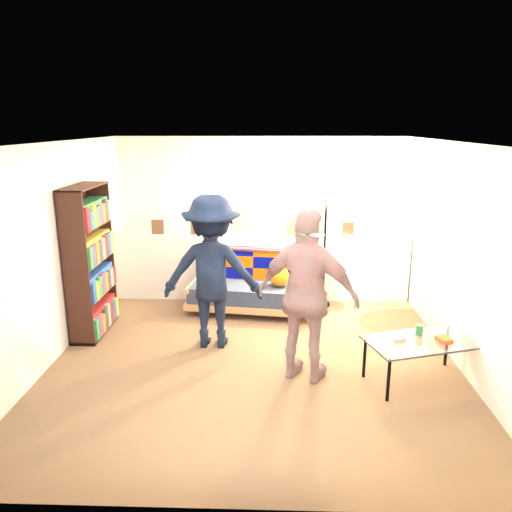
{
  "coord_description": "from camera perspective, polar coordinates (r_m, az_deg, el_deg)",
  "views": [
    {
      "loc": [
        0.19,
        -5.39,
        2.6
      ],
      "look_at": [
        0.0,
        0.4,
        1.05
      ],
      "focal_mm": 35.0,
      "sensor_mm": 36.0,
      "label": 1
    }
  ],
  "objects": [
    {
      "name": "ground",
      "position": [
        5.99,
        -0.13,
        -10.76
      ],
      "size": [
        5.0,
        5.0,
        0.0
      ],
      "primitive_type": "plane",
      "color": "brown",
      "rests_on": "ground"
    },
    {
      "name": "room_shell",
      "position": [
        5.94,
        0.02,
        5.98
      ],
      "size": [
        4.6,
        5.05,
        2.45
      ],
      "color": "silver",
      "rests_on": "ground"
    },
    {
      "name": "half_wall_ledge",
      "position": [
        7.49,
        0.36,
        -1.29
      ],
      "size": [
        4.45,
        0.15,
        1.0
      ],
      "primitive_type": "cube",
      "color": "silver",
      "rests_on": "ground"
    },
    {
      "name": "ledge_decor",
      "position": [
        7.32,
        -1.41,
        3.77
      ],
      "size": [
        2.97,
        0.02,
        0.45
      ],
      "color": "brown",
      "rests_on": "half_wall_ledge"
    },
    {
      "name": "futon_sofa",
      "position": [
        7.11,
        -0.42,
        -3.47
      ],
      "size": [
        1.84,
        1.04,
        0.75
      ],
      "color": "tan",
      "rests_on": "ground"
    },
    {
      "name": "bookshelf",
      "position": [
        6.56,
        -18.45,
        -1.07
      ],
      "size": [
        0.31,
        0.94,
        1.87
      ],
      "color": "black",
      "rests_on": "ground"
    },
    {
      "name": "coffee_table",
      "position": [
        5.42,
        18.42,
        -9.42
      ],
      "size": [
        1.24,
        0.91,
        0.57
      ],
      "color": "black",
      "rests_on": "ground"
    },
    {
      "name": "floor_lamp",
      "position": [
        7.16,
        8.05,
        3.04
      ],
      "size": [
        0.32,
        0.3,
        1.6
      ],
      "color": "black",
      "rests_on": "ground"
    },
    {
      "name": "person_left",
      "position": [
        5.87,
        -5.03,
        -1.83
      ],
      "size": [
        1.19,
        0.7,
        1.82
      ],
      "primitive_type": "imported",
      "rotation": [
        0.0,
        0.0,
        3.12
      ],
      "color": "black",
      "rests_on": "ground"
    },
    {
      "name": "person_right",
      "position": [
        5.08,
        5.91,
        -4.59
      ],
      "size": [
        1.15,
        0.82,
        1.81
      ],
      "primitive_type": "imported",
      "rotation": [
        0.0,
        0.0,
        2.74
      ],
      "color": "#CF868E",
      "rests_on": "ground"
    }
  ]
}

